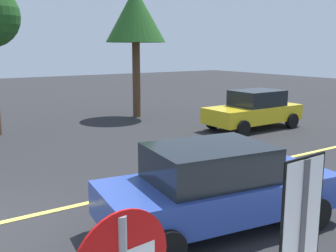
{
  "coord_description": "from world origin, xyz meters",
  "views": [
    {
      "loc": [
        -0.83,
        -7.94,
        3.39
      ],
      "look_at": [
        4.33,
        -0.25,
        1.57
      ],
      "focal_mm": 42.78,
      "sensor_mm": 36.0,
      "label": 1
    }
  ],
  "objects_px": {
    "speed_limit_sign": "(300,243)",
    "car_blue_far_lane": "(216,186)",
    "car_yellow_near_curb": "(254,110)",
    "tree_right_verge": "(135,17)"
  },
  "relations": [
    {
      "from": "tree_right_verge",
      "to": "car_blue_far_lane",
      "type": "bearing_deg",
      "value": -112.74
    },
    {
      "from": "car_yellow_near_curb",
      "to": "tree_right_verge",
      "type": "bearing_deg",
      "value": 116.14
    },
    {
      "from": "car_yellow_near_curb",
      "to": "tree_right_verge",
      "type": "xyz_separation_m",
      "value": [
        -2.65,
        5.4,
        4.04
      ]
    },
    {
      "from": "car_blue_far_lane",
      "to": "speed_limit_sign",
      "type": "bearing_deg",
      "value": -120.94
    },
    {
      "from": "car_yellow_near_curb",
      "to": "tree_right_verge",
      "type": "relative_size",
      "value": 0.69
    },
    {
      "from": "speed_limit_sign",
      "to": "car_yellow_near_curb",
      "type": "distance_m",
      "value": 13.9
    },
    {
      "from": "speed_limit_sign",
      "to": "tree_right_verge",
      "type": "distance_m",
      "value": 17.14
    },
    {
      "from": "speed_limit_sign",
      "to": "tree_right_verge",
      "type": "xyz_separation_m",
      "value": [
        7.05,
        15.32,
        3.1
      ]
    },
    {
      "from": "car_blue_far_lane",
      "to": "tree_right_verge",
      "type": "distance_m",
      "value": 13.44
    },
    {
      "from": "speed_limit_sign",
      "to": "car_blue_far_lane",
      "type": "relative_size",
      "value": 0.53
    }
  ]
}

